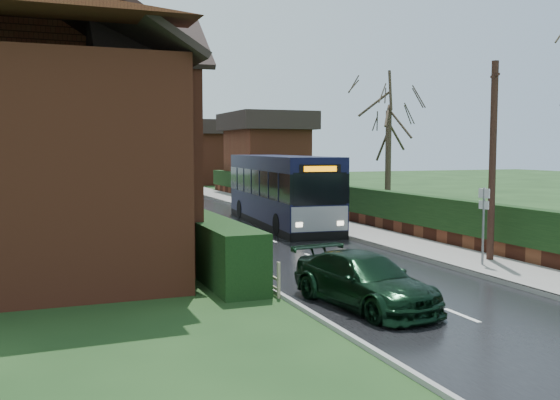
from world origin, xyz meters
name	(u,v)px	position (x,y,z in m)	size (l,w,h in m)	color
ground	(339,268)	(0.00, 0.00, 0.00)	(140.00, 140.00, 0.00)	#2B4E21
road	(240,228)	(0.00, 10.00, 0.01)	(6.00, 100.00, 0.02)	black
pavement	(325,223)	(4.25, 10.00, 0.07)	(2.50, 100.00, 0.14)	slate
kerb_right	(302,224)	(3.05, 10.00, 0.07)	(0.12, 100.00, 0.14)	gray
kerb_left	(174,231)	(-3.05, 10.00, 0.05)	(0.12, 100.00, 0.10)	gray
front_hedge	(179,228)	(-3.90, 5.00, 0.80)	(1.20, 16.00, 1.60)	black
picket_fence	(200,237)	(-3.15, 5.00, 0.45)	(0.10, 16.00, 0.90)	gray
right_wall_hedge	(353,203)	(5.80, 10.00, 1.02)	(0.60, 50.00, 1.80)	brown
brick_house	(31,127)	(-8.73, 4.78, 4.38)	(9.30, 14.60, 10.30)	brown
bus	(281,191)	(2.20, 10.56, 1.64)	(3.37, 11.08, 3.32)	black
car_silver	(171,213)	(-2.80, 11.88, 0.64)	(1.51, 3.75, 1.28)	#B2B1B6
car_green	(364,281)	(-1.60, -4.50, 0.62)	(1.73, 4.26, 1.24)	black
car_distant	(157,180)	(2.00, 42.31, 0.67)	(1.42, 4.06, 1.34)	black
bus_stop_sign	(484,215)	(4.00, -1.77, 1.64)	(0.14, 0.38, 2.50)	slate
telegraph_pole	(493,162)	(4.80, -1.15, 3.24)	(0.41, 0.78, 6.39)	black
tree_right_far	(389,103)	(7.87, 10.22, 5.93)	(4.11, 4.11, 7.94)	#33281E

